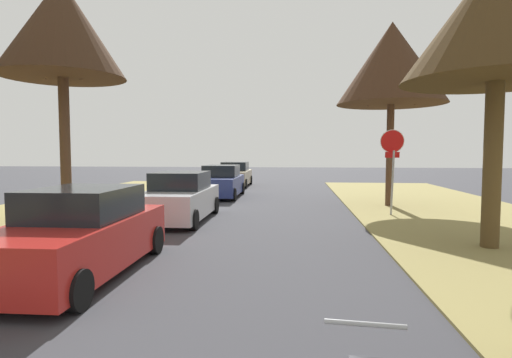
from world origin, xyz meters
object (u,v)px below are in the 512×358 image
(stop_sign_far, at_px, (392,153))
(street_tree_right_mid_b, at_px, (392,64))
(parked_sedan_red, at_px, (79,235))
(parked_sedan_silver, at_px, (180,198))
(street_tree_right_mid_a, at_px, (498,18))
(parked_sedan_navy, at_px, (221,182))
(parked_sedan_tan, at_px, (235,175))
(street_tree_left_mid_b, at_px, (62,29))

(stop_sign_far, relative_size, street_tree_right_mid_b, 0.40)
(stop_sign_far, height_order, parked_sedan_red, stop_sign_far)
(parked_sedan_red, distance_m, parked_sedan_silver, 6.01)
(street_tree_right_mid_a, bearing_deg, street_tree_right_mid_b, 95.32)
(parked_sedan_navy, bearing_deg, parked_sedan_red, -90.81)
(parked_sedan_red, relative_size, parked_sedan_tan, 1.00)
(parked_sedan_silver, bearing_deg, street_tree_left_mid_b, -165.97)
(street_tree_right_mid_b, xyz_separation_m, street_tree_left_mid_b, (-10.95, -4.93, 0.24))
(street_tree_left_mid_b, bearing_deg, street_tree_right_mid_a, -11.58)
(parked_sedan_silver, bearing_deg, stop_sign_far, 12.34)
(stop_sign_far, height_order, street_tree_left_mid_b, street_tree_left_mid_b)
(parked_sedan_silver, relative_size, parked_sedan_navy, 1.00)
(stop_sign_far, distance_m, parked_sedan_red, 10.54)
(parked_sedan_red, bearing_deg, parked_sedan_tan, 90.31)
(street_tree_right_mid_a, xyz_separation_m, parked_sedan_tan, (-8.46, 16.66, -4.48))
(stop_sign_far, bearing_deg, parked_sedan_navy, 142.21)
(stop_sign_far, xyz_separation_m, parked_sedan_red, (-7.21, -7.56, -1.46))
(parked_sedan_red, height_order, parked_sedan_navy, same)
(street_tree_right_mid_a, distance_m, parked_sedan_tan, 19.22)
(street_tree_right_mid_a, relative_size, parked_sedan_red, 1.50)
(street_tree_left_mid_b, bearing_deg, stop_sign_far, 12.89)
(street_tree_right_mid_a, distance_m, street_tree_left_mid_b, 11.90)
(street_tree_right_mid_a, distance_m, parked_sedan_navy, 13.84)
(parked_sedan_silver, bearing_deg, parked_sedan_navy, 89.47)
(street_tree_right_mid_a, height_order, parked_sedan_silver, street_tree_right_mid_a)
(street_tree_right_mid_b, bearing_deg, street_tree_right_mid_a, -84.68)
(street_tree_right_mid_a, relative_size, parked_sedan_navy, 1.50)
(parked_sedan_red, xyz_separation_m, parked_sedan_navy, (0.18, 13.00, 0.00))
(street_tree_left_mid_b, height_order, parked_sedan_silver, street_tree_left_mid_b)
(parked_sedan_red, xyz_separation_m, parked_sedan_silver, (0.12, 6.01, 0.00))
(parked_sedan_tan, bearing_deg, street_tree_right_mid_a, -63.07)
(street_tree_right_mid_b, xyz_separation_m, parked_sedan_tan, (-7.78, 9.35, -5.03))
(street_tree_left_mid_b, relative_size, parked_sedan_tan, 1.69)
(street_tree_right_mid_a, relative_size, street_tree_left_mid_b, 0.89)
(street_tree_left_mid_b, distance_m, parked_sedan_red, 8.07)
(parked_sedan_navy, bearing_deg, street_tree_right_mid_a, -51.36)
(parked_sedan_red, height_order, parked_sedan_tan, same)
(stop_sign_far, relative_size, parked_sedan_red, 0.67)
(street_tree_right_mid_a, height_order, parked_sedan_red, street_tree_right_mid_a)
(street_tree_right_mid_b, xyz_separation_m, parked_sedan_silver, (-7.56, -4.08, -5.03))
(street_tree_right_mid_b, bearing_deg, parked_sedan_tan, 129.78)
(parked_sedan_red, distance_m, parked_sedan_navy, 13.00)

